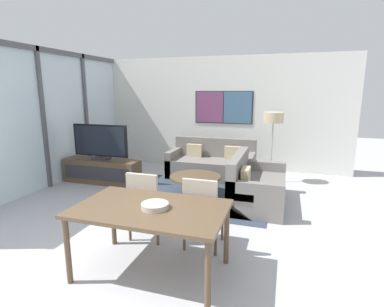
{
  "coord_description": "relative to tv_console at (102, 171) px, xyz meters",
  "views": [
    {
      "loc": [
        1.8,
        -2.1,
        1.96
      ],
      "look_at": [
        0.36,
        2.48,
        0.95
      ],
      "focal_mm": 28.0,
      "sensor_mm": 36.0,
      "label": 1
    }
  ],
  "objects": [
    {
      "name": "fruit_bowl",
      "position": [
        2.49,
        -2.71,
        0.54
      ],
      "size": [
        0.29,
        0.29,
        0.06
      ],
      "color": "#B7B2A8",
      "rests_on": "dining_table"
    },
    {
      "name": "area_rug",
      "position": [
        2.16,
        -0.16,
        -0.25
      ],
      "size": [
        2.82,
        2.14,
        0.01
      ],
      "color": "#333D4C",
      "rests_on": "ground_plane"
    },
    {
      "name": "sofa_main",
      "position": [
        2.16,
        1.19,
        0.02
      ],
      "size": [
        1.94,
        0.89,
        0.87
      ],
      "color": "slate",
      "rests_on": "ground_plane"
    },
    {
      "name": "floor_lamp",
      "position": [
        3.48,
        1.13,
        1.07
      ],
      "size": [
        0.41,
        0.41,
        1.52
      ],
      "color": "#2D2D33",
      "rests_on": "ground_plane"
    },
    {
      "name": "dining_chair_left",
      "position": [
        2.05,
        -2.0,
        0.27
      ],
      "size": [
        0.46,
        0.46,
        0.94
      ],
      "color": "#B2A899",
      "rests_on": "ground_plane"
    },
    {
      "name": "dining_chair_centre",
      "position": [
        2.82,
        -2.02,
        0.27
      ],
      "size": [
        0.46,
        0.46,
        0.94
      ],
      "color": "#B2A899",
      "rests_on": "ground_plane"
    },
    {
      "name": "tv_console",
      "position": [
        0.0,
        0.0,
        0.0
      ],
      "size": [
        1.69,
        0.46,
        0.52
      ],
      "color": "brown",
      "rests_on": "ground_plane"
    },
    {
      "name": "wall_back",
      "position": [
        1.95,
        2.12,
        1.15
      ],
      "size": [
        6.71,
        0.09,
        2.8
      ],
      "color": "silver",
      "rests_on": "ground_plane"
    },
    {
      "name": "television",
      "position": [
        0.0,
        0.0,
        0.64
      ],
      "size": [
        1.28,
        0.2,
        0.75
      ],
      "color": "#2D2D33",
      "rests_on": "tv_console"
    },
    {
      "name": "sofa_side",
      "position": [
        3.26,
        -0.24,
        0.02
      ],
      "size": [
        0.89,
        1.59,
        0.87
      ],
      "rotation": [
        0.0,
        0.0,
        1.57
      ],
      "color": "slate",
      "rests_on": "ground_plane"
    },
    {
      "name": "ground_plane",
      "position": [
        1.94,
        -3.28,
        -0.26
      ],
      "size": [
        24.0,
        24.0,
        0.0
      ],
      "primitive_type": "plane",
      "color": "#B2B2B7"
    },
    {
      "name": "window_wall_left",
      "position": [
        -0.91,
        -0.58,
        1.27
      ],
      "size": [
        0.07,
        5.41,
        2.8
      ],
      "color": "silver",
      "rests_on": "ground_plane"
    },
    {
      "name": "coffee_table",
      "position": [
        2.16,
        -0.16,
        0.03
      ],
      "size": [
        0.97,
        0.97,
        0.38
      ],
      "color": "brown",
      "rests_on": "ground_plane"
    },
    {
      "name": "dining_table",
      "position": [
        2.43,
        -2.69,
        0.43
      ],
      "size": [
        1.6,
        0.97,
        0.76
      ],
      "color": "brown",
      "rests_on": "ground_plane"
    }
  ]
}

